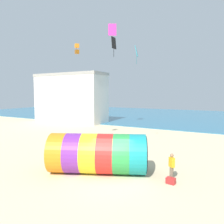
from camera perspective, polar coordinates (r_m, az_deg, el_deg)
name	(u,v)px	position (r m, az deg, el deg)	size (l,w,h in m)	color
ground_plane	(108,181)	(14.03, -1.07, -17.69)	(120.00, 120.00, 0.00)	beige
sea	(199,117)	(52.21, 21.81, -1.27)	(120.00, 40.00, 0.10)	teal
giant_inflatable_tube	(98,153)	(15.05, -3.68, -10.74)	(6.95, 5.10, 2.67)	orange
kite_handler	(172,166)	(14.48, 15.31, -13.56)	(0.42, 0.40, 1.66)	#726651
kite_orange_box	(77,49)	(24.02, -9.15, 15.98)	(0.53, 0.53, 1.10)	orange
kite_black_diamond	(114,43)	(17.65, 0.46, 17.51)	(0.13, 0.62, 1.51)	black
kite_magenta_diamond	(112,30)	(33.31, 0.08, 20.68)	(1.09, 0.80, 2.88)	#D1339E
kite_cyan_diamond	(136,52)	(21.63, 6.41, 15.42)	(0.46, 0.75, 1.70)	#2DB2C6
promenade_building	(70,98)	(41.76, -10.85, 3.68)	(14.15, 4.91, 9.03)	silver
cooler_box	(171,181)	(14.11, 15.09, -16.95)	(0.52, 0.36, 0.36)	red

